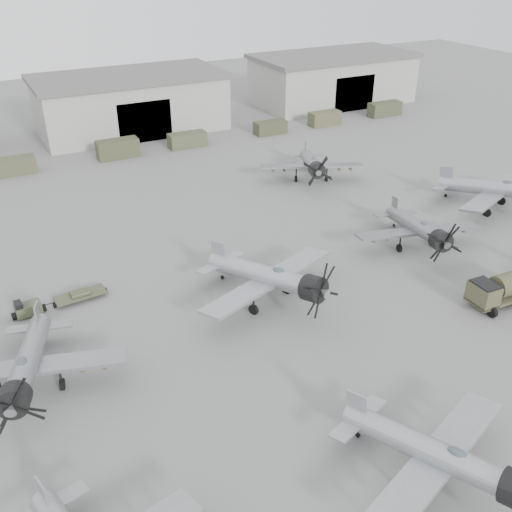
% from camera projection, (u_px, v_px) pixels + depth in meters
% --- Properties ---
extents(ground, '(220.00, 220.00, 0.00)m').
position_uv_depth(ground, '(374.00, 343.00, 43.26)').
color(ground, slate).
rests_on(ground, ground).
extents(hangar_center, '(29.00, 14.80, 8.70)m').
position_uv_depth(hangar_center, '(131.00, 102.00, 89.10)').
color(hangar_center, gray).
rests_on(hangar_center, ground).
extents(hangar_right, '(29.00, 14.80, 8.70)m').
position_uv_depth(hangar_right, '(333.00, 78.00, 104.40)').
color(hangar_right, gray).
rests_on(hangar_right, ground).
extents(support_truck_2, '(5.79, 2.20, 2.18)m').
position_uv_depth(support_truck_2, '(12.00, 166.00, 73.55)').
color(support_truck_2, '#43462E').
rests_on(support_truck_2, ground).
extents(support_truck_3, '(5.72, 2.20, 2.58)m').
position_uv_depth(support_truck_3, '(118.00, 149.00, 79.03)').
color(support_truck_3, '#3D3F29').
rests_on(support_truck_3, ground).
extents(support_truck_4, '(5.53, 2.20, 2.09)m').
position_uv_depth(support_truck_4, '(187.00, 140.00, 83.30)').
color(support_truck_4, '#42492F').
rests_on(support_truck_4, ground).
extents(support_truck_5, '(5.02, 2.20, 1.99)m').
position_uv_depth(support_truck_5, '(270.00, 127.00, 88.90)').
color(support_truck_5, '#3B3E28').
rests_on(support_truck_5, ground).
extents(support_truck_6, '(5.20, 2.20, 2.24)m').
position_uv_depth(support_truck_6, '(325.00, 118.00, 92.91)').
color(support_truck_6, '#4A4B31').
rests_on(support_truck_6, ground).
extents(support_truck_7, '(5.93, 2.20, 2.32)m').
position_uv_depth(support_truck_7, '(385.00, 109.00, 97.85)').
color(support_truck_7, '#3B412B').
rests_on(support_truck_7, ground).
extents(aircraft_near_1, '(12.51, 11.28, 5.04)m').
position_uv_depth(aircraft_near_1, '(444.00, 458.00, 30.83)').
color(aircraft_near_1, '#9A9EA3').
rests_on(aircraft_near_1, ground).
extents(aircraft_mid_0, '(12.95, 11.65, 5.17)m').
position_uv_depth(aircraft_mid_0, '(26.00, 367.00, 37.29)').
color(aircraft_mid_0, gray).
rests_on(aircraft_mid_0, ground).
extents(aircraft_mid_1, '(13.85, 12.49, 5.58)m').
position_uv_depth(aircraft_mid_1, '(272.00, 278.00, 46.66)').
color(aircraft_mid_1, '#9EA0A7').
rests_on(aircraft_mid_1, ground).
extents(aircraft_mid_2, '(12.57, 11.32, 5.00)m').
position_uv_depth(aircraft_mid_2, '(420.00, 229.00, 55.03)').
color(aircraft_mid_2, gray).
rests_on(aircraft_mid_2, ground).
extents(aircraft_mid_3, '(13.89, 12.55, 5.62)m').
position_uv_depth(aircraft_mid_3, '(500.00, 189.00, 62.98)').
color(aircraft_mid_3, '#94969D').
rests_on(aircraft_mid_3, ground).
extents(aircraft_far_1, '(12.51, 11.34, 5.12)m').
position_uv_depth(aircraft_far_1, '(312.00, 164.00, 70.66)').
color(aircraft_far_1, gray).
rests_on(aircraft_far_1, ground).
extents(fuel_tanker, '(7.28, 3.10, 2.77)m').
position_uv_depth(fuel_tanker, '(507.00, 286.00, 47.31)').
color(fuel_tanker, '#44432C').
rests_on(fuel_tanker, ground).
extents(tug_trailer, '(7.41, 1.92, 1.48)m').
position_uv_depth(tug_trailer, '(48.00, 303.00, 46.93)').
color(tug_trailer, '#3D442C').
rests_on(tug_trailer, ground).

